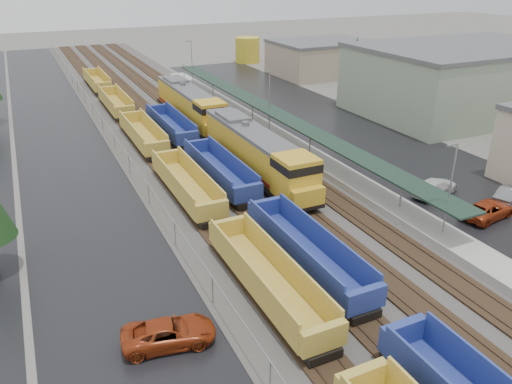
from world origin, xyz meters
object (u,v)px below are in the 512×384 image
storage_tank (248,50)px  parked_car_east_b (488,210)px  parked_car_east_e (510,195)px  well_string_yellow (186,185)px  well_string_blue (307,252)px  locomotive_trail (190,105)px  parked_car_east_c (435,187)px  locomotive_lead (258,153)px  parked_car_west_c (169,333)px

storage_tank → parked_car_east_b: storage_tank is taller
parked_car_east_b → parked_car_east_e: bearing=-81.2°
well_string_yellow → well_string_blue: 15.34m
locomotive_trail → parked_car_east_c: size_ratio=4.04×
storage_tank → parked_car_east_c: 73.24m
well_string_yellow → well_string_blue: well_string_blue is taller
locomotive_lead → well_string_yellow: 8.27m
well_string_blue → parked_car_east_c: size_ratio=15.12×
parked_car_east_b → well_string_blue: bearing=80.9°
storage_tank → parked_car_west_c: storage_tank is taller
storage_tank → parked_car_west_c: size_ratio=1.02×
well_string_yellow → parked_car_east_c: (21.10, -9.32, -0.44)m
storage_tank → parked_car_east_c: bearing=-100.6°
parked_car_east_c → parked_car_east_e: parked_car_east_c is taller
well_string_yellow → parked_car_west_c: size_ratio=21.65×
locomotive_lead → storage_tank: size_ratio=4.03×
locomotive_trail → well_string_blue: locomotive_trail is taller
well_string_yellow → parked_car_west_c: 19.69m
parked_car_west_c → parked_car_east_b: size_ratio=1.00×
locomotive_lead → parked_car_east_e: bearing=-39.8°
locomotive_lead → parked_car_east_b: 21.45m
storage_tank → parked_car_east_e: (-8.54, -76.05, -1.94)m
locomotive_lead → parked_car_east_e: size_ratio=4.79×
locomotive_lead → well_string_yellow: size_ratio=0.19×
parked_car_west_c → parked_car_east_b: parked_car_west_c is taller
storage_tank → well_string_blue: bearing=-111.5°
well_string_yellow → parked_car_west_c: (-7.03, -18.38, -0.49)m
well_string_yellow → parked_car_east_b: 26.29m
well_string_blue → parked_car_east_b: size_ratio=15.45×
well_string_yellow → parked_car_east_b: bearing=-34.2°
parked_car_east_e → locomotive_lead: bearing=28.2°
locomotive_lead → storage_tank: storage_tank is taller
parked_car_west_c → locomotive_lead: bearing=-27.1°
storage_tank → parked_car_east_b: (-12.82, -77.44, -1.96)m
parked_car_east_c → well_string_blue: bearing=92.7°
well_string_blue → parked_car_west_c: 11.60m
locomotive_lead → well_string_blue: locomotive_lead is taller
well_string_blue → locomotive_trail: bearing=83.9°
well_string_blue → parked_car_east_e: bearing=3.7°
well_string_yellow → parked_car_east_c: 23.07m
well_string_blue → parked_car_west_c: size_ratio=15.40×
parked_car_east_e → well_string_blue: bearing=71.6°
locomotive_lead → parked_car_east_c: (13.10, -10.90, -1.81)m
well_string_yellow → storage_tank: size_ratio=21.19×
locomotive_trail → parked_car_west_c: 43.68m
well_string_blue → storage_tank: storage_tank is taller
parked_car_west_c → parked_car_east_c: (28.13, 9.07, 0.05)m
well_string_yellow → locomotive_lead: bearing=11.2°
parked_car_west_c → parked_car_east_c: size_ratio=0.98×
well_string_blue → locomotive_lead: bearing=76.3°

